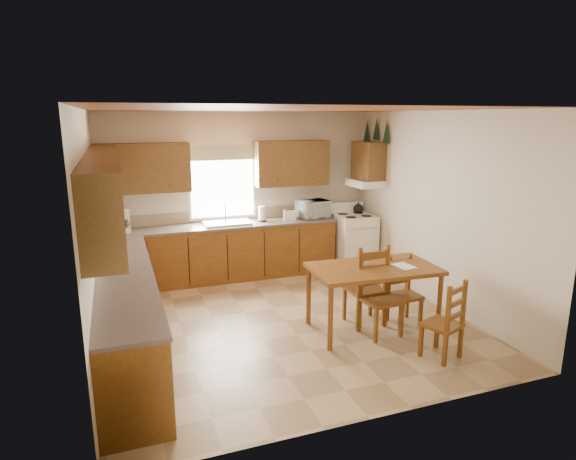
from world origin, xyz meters
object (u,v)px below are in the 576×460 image
object	(u,v)px
microwave	(313,209)
dining_table	(372,298)
chair_far_left	(381,295)
chair_far_right	(405,291)
chair_near_right	(442,319)
stove	(354,243)
chair_near_left	(365,284)

from	to	relation	value
microwave	dining_table	distance (m)	2.65
chair_far_left	chair_far_right	xyz separation A→B (m)	(0.46, 0.18, -0.08)
chair_near_right	chair_far_left	xyz separation A→B (m)	(-0.34, 0.73, 0.06)
chair_near_right	chair_far_right	bearing A→B (deg)	-118.66
stove	microwave	world-z (taller)	microwave
chair_near_right	chair_far_left	distance (m)	0.81
microwave	chair_near_right	distance (m)	3.51
chair_near_left	dining_table	bearing A→B (deg)	87.69
stove	chair_far_left	distance (m)	2.63
chair_near_left	chair_far_right	size ratio (longest dim) A/B	1.23
dining_table	chair_far_right	size ratio (longest dim) A/B	1.76
dining_table	chair_near_left	xyz separation A→B (m)	(0.01, 0.20, 0.12)
chair_near_left	chair_far_left	world-z (taller)	chair_near_left
chair_near_right	chair_far_left	size ratio (longest dim) A/B	0.88
chair_near_left	chair_far_right	world-z (taller)	chair_near_left
dining_table	chair_near_right	xyz separation A→B (m)	(0.36, -0.90, 0.04)
microwave	chair_far_left	size ratio (longest dim) A/B	0.49
chair_far_left	chair_far_right	world-z (taller)	chair_far_left
stove	chair_near_left	size ratio (longest dim) A/B	0.89
dining_table	chair_near_right	bearing A→B (deg)	-64.55
dining_table	microwave	bearing A→B (deg)	87.29
chair_near_left	chair_far_right	distance (m)	0.52
dining_table	chair_near_right	world-z (taller)	chair_near_right
stove	dining_table	size ratio (longest dim) A/B	0.62
microwave	chair_far_left	world-z (taller)	microwave
chair_near_left	chair_near_right	bearing A→B (deg)	107.58
stove	microwave	size ratio (longest dim) A/B	1.91
stove	dining_table	bearing A→B (deg)	-110.38
stove	chair_far_right	bearing A→B (deg)	-99.45
microwave	chair_near_left	bearing A→B (deg)	-107.37
dining_table	stove	bearing A→B (deg)	71.19
chair_near_right	chair_far_right	world-z (taller)	chair_near_right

